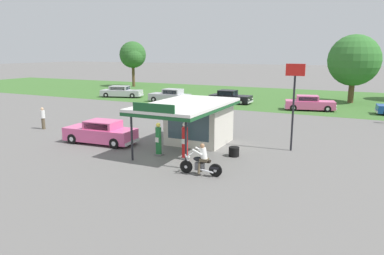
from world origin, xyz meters
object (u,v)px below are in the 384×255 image
at_px(motorcycle_with_rider, 201,162).
at_px(parked_car_back_row_far_right, 121,92).
at_px(gas_pump_nearside, 158,141).
at_px(gas_pump_offside, 185,142).
at_px(spare_tire_stack, 234,152).
at_px(roadside_pole_sign, 294,93).
at_px(parked_car_back_row_right, 170,96).
at_px(featured_classic_sedan, 101,133).
at_px(parked_car_back_row_centre_left, 230,97).
at_px(parked_car_back_row_left, 309,104).
at_px(bystander_chatting_near_pumps, 43,118).

relative_size(motorcycle_with_rider, parked_car_back_row_far_right, 0.38).
xyz_separation_m(motorcycle_with_rider, parked_car_back_row_far_right, (-22.13, 23.17, 0.03)).
distance_m(gas_pump_nearside, gas_pump_offside, 1.71).
bearing_deg(motorcycle_with_rider, gas_pump_offside, 133.78).
relative_size(motorcycle_with_rider, spare_tire_stack, 3.60).
xyz_separation_m(parked_car_back_row_far_right, roadside_pole_sign, (25.17, -16.76, 2.83)).
relative_size(motorcycle_with_rider, roadside_pole_sign, 0.42).
bearing_deg(parked_car_back_row_right, featured_classic_sedan, -73.85).
height_order(gas_pump_offside, parked_car_back_row_centre_left, gas_pump_offside).
xyz_separation_m(parked_car_back_row_far_right, spare_tire_stack, (22.48, -19.45, -0.41)).
relative_size(gas_pump_nearside, roadside_pole_sign, 0.37).
bearing_deg(gas_pump_offside, parked_car_back_row_left, 80.05).
xyz_separation_m(parked_car_back_row_right, parked_car_back_row_left, (15.66, 0.96, -0.02)).
bearing_deg(parked_car_back_row_centre_left, parked_car_back_row_far_right, -176.39).
distance_m(gas_pump_nearside, parked_car_back_row_centre_left, 22.41).
distance_m(gas_pump_offside, motorcycle_with_rider, 2.79).
xyz_separation_m(gas_pump_nearside, gas_pump_offside, (1.70, 0.00, 0.08)).
height_order(parked_car_back_row_centre_left, bystander_chatting_near_pumps, bystander_chatting_near_pumps).
bearing_deg(gas_pump_offside, spare_tire_stack, 37.01).
bearing_deg(parked_car_back_row_left, gas_pump_nearside, -104.45).
bearing_deg(motorcycle_with_rider, roadside_pole_sign, 64.59).
bearing_deg(parked_car_back_row_centre_left, featured_classic_sedan, -92.97).
bearing_deg(roadside_pole_sign, spare_tire_stack, -134.98).
bearing_deg(gas_pump_nearside, parked_car_back_row_right, 117.64).
distance_m(gas_pump_nearside, parked_car_back_row_far_right, 28.11).
distance_m(motorcycle_with_rider, parked_car_back_row_left, 22.76).
relative_size(featured_classic_sedan, parked_car_back_row_right, 0.98).
bearing_deg(parked_car_back_row_centre_left, roadside_pole_sign, -59.56).
distance_m(parked_car_back_row_left, spare_tire_stack, 19.03).
height_order(parked_car_back_row_right, parked_car_back_row_left, parked_car_back_row_right).
relative_size(gas_pump_nearside, bystander_chatting_near_pumps, 1.14).
height_order(gas_pump_nearside, parked_car_back_row_right, gas_pump_nearside).
relative_size(featured_classic_sedan, roadside_pole_sign, 0.97).
xyz_separation_m(parked_car_back_row_centre_left, parked_car_back_row_left, (9.06, -1.41, 0.02)).
bearing_deg(parked_car_back_row_left, parked_car_back_row_centre_left, 171.17).
height_order(featured_classic_sedan, parked_car_back_row_right, parked_car_back_row_right).
xyz_separation_m(gas_pump_nearside, roadside_pole_sign, (6.67, 4.41, 2.63)).
relative_size(featured_classic_sedan, parked_car_back_row_left, 0.96).
xyz_separation_m(parked_car_back_row_right, parked_car_back_row_far_right, (-8.17, 1.43, -0.04)).
bearing_deg(spare_tire_stack, motorcycle_with_rider, -95.46).
bearing_deg(gas_pump_nearside, parked_car_back_row_centre_left, 99.57).
bearing_deg(gas_pump_nearside, parked_car_back_row_far_right, 131.17).
height_order(gas_pump_offside, spare_tire_stack, gas_pump_offside).
bearing_deg(gas_pump_offside, roadside_pole_sign, 41.60).
relative_size(parked_car_back_row_far_right, roadside_pole_sign, 1.11).
distance_m(parked_car_back_row_centre_left, parked_car_back_row_right, 7.02).
bearing_deg(parked_car_back_row_left, featured_classic_sedan, -117.02).
relative_size(motorcycle_with_rider, parked_car_back_row_left, 0.41).
height_order(gas_pump_offside, roadside_pole_sign, roadside_pole_sign).
height_order(bystander_chatting_near_pumps, roadside_pole_sign, roadside_pole_sign).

